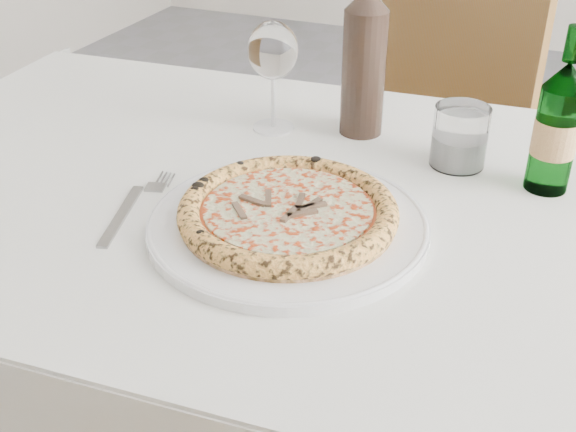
{
  "coord_description": "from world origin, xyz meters",
  "views": [
    {
      "loc": [
        0.06,
        -1.12,
        1.25
      ],
      "look_at": [
        -0.24,
        -0.39,
        0.78
      ],
      "focal_mm": 45.0,
      "sensor_mm": 36.0,
      "label": 1
    }
  ],
  "objects_px": {
    "pizza": "(288,212)",
    "tumbler": "(459,140)",
    "wine_bottle": "(364,60)",
    "plate": "(288,223)",
    "wine_glass": "(273,53)",
    "dining_table": "(314,247)",
    "chair_far": "(414,135)",
    "beer_bottle": "(557,128)"
  },
  "relations": [
    {
      "from": "tumbler",
      "to": "dining_table",
      "type": "bearing_deg",
      "value": -133.77
    },
    {
      "from": "dining_table",
      "to": "wine_bottle",
      "type": "xyz_separation_m",
      "value": [
        -0.01,
        0.23,
        0.21
      ]
    },
    {
      "from": "tumbler",
      "to": "wine_bottle",
      "type": "xyz_separation_m",
      "value": [
        -0.17,
        0.06,
        0.08
      ]
    },
    {
      "from": "chair_far",
      "to": "pizza",
      "type": "xyz_separation_m",
      "value": [
        0.02,
        -0.84,
        0.25
      ]
    },
    {
      "from": "plate",
      "to": "wine_glass",
      "type": "xyz_separation_m",
      "value": [
        -0.15,
        0.29,
        0.12
      ]
    },
    {
      "from": "dining_table",
      "to": "tumbler",
      "type": "relative_size",
      "value": 16.17
    },
    {
      "from": "plate",
      "to": "wine_glass",
      "type": "relative_size",
      "value": 2.01
    },
    {
      "from": "plate",
      "to": "pizza",
      "type": "bearing_deg",
      "value": -161.69
    },
    {
      "from": "wine_glass",
      "to": "tumbler",
      "type": "height_order",
      "value": "wine_glass"
    },
    {
      "from": "pizza",
      "to": "wine_bottle",
      "type": "bearing_deg",
      "value": 91.38
    },
    {
      "from": "chair_far",
      "to": "pizza",
      "type": "relative_size",
      "value": 3.29
    },
    {
      "from": "wine_glass",
      "to": "beer_bottle",
      "type": "height_order",
      "value": "beer_bottle"
    },
    {
      "from": "chair_far",
      "to": "wine_glass",
      "type": "relative_size",
      "value": 5.14
    },
    {
      "from": "pizza",
      "to": "tumbler",
      "type": "height_order",
      "value": "tumbler"
    },
    {
      "from": "pizza",
      "to": "tumbler",
      "type": "bearing_deg",
      "value": 58.89
    },
    {
      "from": "pizza",
      "to": "dining_table",
      "type": "bearing_deg",
      "value": 90.0
    },
    {
      "from": "dining_table",
      "to": "plate",
      "type": "xyz_separation_m",
      "value": [
        0.0,
        -0.1,
        0.1
      ]
    },
    {
      "from": "beer_bottle",
      "to": "pizza",
      "type": "bearing_deg",
      "value": -140.2
    },
    {
      "from": "pizza",
      "to": "wine_glass",
      "type": "relative_size",
      "value": 1.56
    },
    {
      "from": "plate",
      "to": "wine_glass",
      "type": "height_order",
      "value": "wine_glass"
    },
    {
      "from": "dining_table",
      "to": "chair_far",
      "type": "xyz_separation_m",
      "value": [
        -0.02,
        0.74,
        -0.13
      ]
    },
    {
      "from": "plate",
      "to": "pizza",
      "type": "distance_m",
      "value": 0.02
    },
    {
      "from": "chair_far",
      "to": "beer_bottle",
      "type": "distance_m",
      "value": 0.74
    },
    {
      "from": "plate",
      "to": "chair_far",
      "type": "bearing_deg",
      "value": 91.67
    },
    {
      "from": "chair_far",
      "to": "tumbler",
      "type": "height_order",
      "value": "chair_far"
    },
    {
      "from": "plate",
      "to": "pizza",
      "type": "relative_size",
      "value": 1.28
    },
    {
      "from": "tumbler",
      "to": "wine_bottle",
      "type": "height_order",
      "value": "wine_bottle"
    },
    {
      "from": "wine_glass",
      "to": "dining_table",
      "type": "bearing_deg",
      "value": -51.78
    },
    {
      "from": "pizza",
      "to": "beer_bottle",
      "type": "distance_m",
      "value": 0.39
    },
    {
      "from": "chair_far",
      "to": "tumbler",
      "type": "xyz_separation_m",
      "value": [
        0.19,
        -0.57,
        0.26
      ]
    },
    {
      "from": "pizza",
      "to": "wine_glass",
      "type": "xyz_separation_m",
      "value": [
        -0.15,
        0.29,
        0.1
      ]
    },
    {
      "from": "plate",
      "to": "beer_bottle",
      "type": "distance_m",
      "value": 0.39
    },
    {
      "from": "wine_glass",
      "to": "chair_far",
      "type": "bearing_deg",
      "value": 77.59
    },
    {
      "from": "pizza",
      "to": "wine_glass",
      "type": "distance_m",
      "value": 0.34
    },
    {
      "from": "beer_bottle",
      "to": "wine_bottle",
      "type": "relative_size",
      "value": 0.81
    },
    {
      "from": "beer_bottle",
      "to": "wine_bottle",
      "type": "bearing_deg",
      "value": 164.55
    },
    {
      "from": "dining_table",
      "to": "tumbler",
      "type": "distance_m",
      "value": 0.27
    },
    {
      "from": "wine_glass",
      "to": "tumbler",
      "type": "bearing_deg",
      "value": -2.72
    },
    {
      "from": "dining_table",
      "to": "tumbler",
      "type": "height_order",
      "value": "tumbler"
    },
    {
      "from": "dining_table",
      "to": "wine_glass",
      "type": "distance_m",
      "value": 0.32
    },
    {
      "from": "dining_table",
      "to": "wine_bottle",
      "type": "distance_m",
      "value": 0.31
    },
    {
      "from": "dining_table",
      "to": "plate",
      "type": "height_order",
      "value": "plate"
    }
  ]
}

